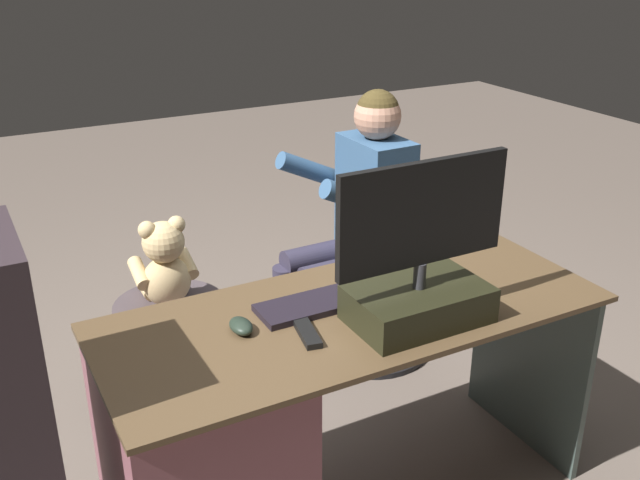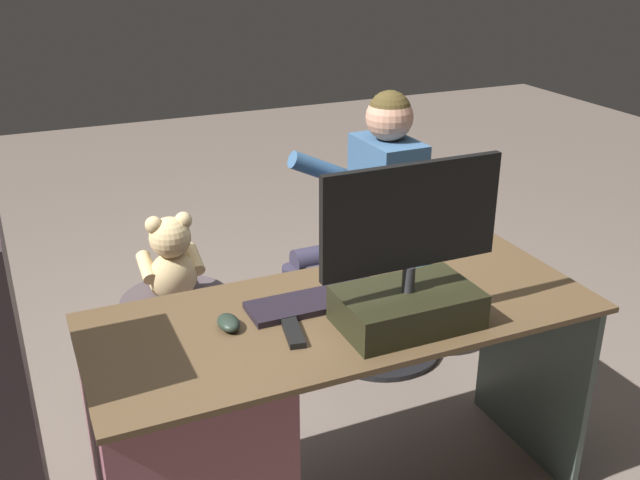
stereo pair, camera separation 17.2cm
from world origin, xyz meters
The scene contains 11 objects.
ground_plane centered at (0.00, 0.00, 0.00)m, with size 10.00×10.00×0.00m, color #6C5E55.
desk centered at (0.41, 0.41, 0.38)m, with size 1.50×0.62×0.72m.
monitor centered at (-0.13, 0.54, 0.86)m, with size 0.53×0.24×0.47m.
keyboard centered at (0.06, 0.34, 0.73)m, with size 0.42×0.14×0.02m, color black.
computer_mouse centered at (0.34, 0.37, 0.74)m, with size 0.06×0.10×0.04m, color #232F25.
cup centered at (-0.31, 0.31, 0.77)m, with size 0.07×0.07×0.09m, color #3372BF.
tv_remote centered at (0.19, 0.47, 0.73)m, with size 0.04×0.15×0.02m, color black.
office_chair_teddy centered at (0.33, -0.40, 0.26)m, with size 0.52×0.52×0.44m.
teddy_bear centered at (0.33, -0.41, 0.60)m, with size 0.24×0.24×0.35m.
visitor_chair centered at (-0.57, -0.38, 0.26)m, with size 0.53×0.53×0.44m.
person centered at (-0.48, -0.38, 0.68)m, with size 0.53×0.48×1.17m.
Camera 2 is at (0.82, 2.09, 1.76)m, focal length 40.87 mm.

